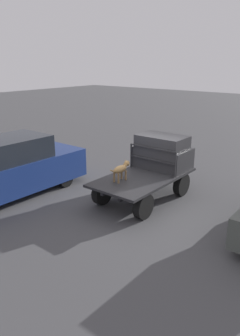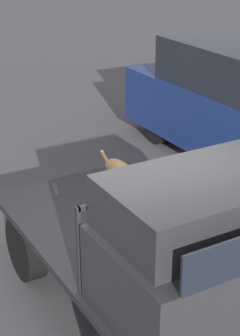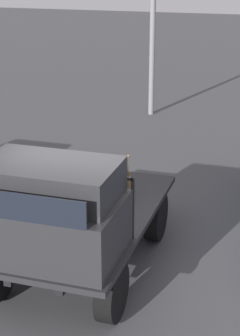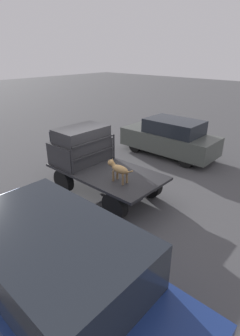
{
  "view_description": "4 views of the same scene",
  "coord_description": "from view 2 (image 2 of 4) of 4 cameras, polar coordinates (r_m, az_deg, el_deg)",
  "views": [
    {
      "loc": [
        -8.57,
        -5.92,
        4.54
      ],
      "look_at": [
        -0.88,
        0.3,
        1.3
      ],
      "focal_mm": 35.0,
      "sensor_mm": 36.0,
      "label": 1
    },
    {
      "loc": [
        4.38,
        -2.71,
        4.0
      ],
      "look_at": [
        -0.88,
        0.3,
        1.3
      ],
      "focal_mm": 60.0,
      "sensor_mm": 36.0,
      "label": 2
    },
    {
      "loc": [
        7.01,
        2.77,
        4.44
      ],
      "look_at": [
        -0.88,
        0.3,
        1.3
      ],
      "focal_mm": 60.0,
      "sensor_mm": 36.0,
      "label": 3
    },
    {
      "loc": [
        -5.44,
        5.34,
        4.32
      ],
      "look_at": [
        -0.88,
        0.3,
        1.3
      ],
      "focal_mm": 28.0,
      "sensor_mm": 36.0,
      "label": 4
    }
  ],
  "objects": [
    {
      "name": "dog",
      "position": [
        6.6,
        0.3,
        -0.56
      ],
      "size": [
        0.96,
        0.24,
        0.64
      ],
      "rotation": [
        0.0,
        0.0,
        -0.05
      ],
      "color": "brown",
      "rests_on": "flatbed_truck"
    },
    {
      "name": "truck_headboard",
      "position": [
        5.38,
        4.57,
        -4.53
      ],
      "size": [
        0.04,
        1.86,
        0.88
      ],
      "color": "#232326",
      "rests_on": "flatbed_truck"
    },
    {
      "name": "flatbed_truck",
      "position": [
        6.16,
        1.67,
        -9.32
      ],
      "size": [
        3.76,
        1.98,
        0.86
      ],
      "color": "black",
      "rests_on": "ground"
    },
    {
      "name": "ground_plane",
      "position": [
        6.52,
        1.6,
        -13.82
      ],
      "size": [
        80.0,
        80.0,
        0.0
      ],
      "primitive_type": "plane",
      "color": "#474749"
    },
    {
      "name": "truck_cab",
      "position": [
        4.92,
        8.96,
        -7.86
      ],
      "size": [
        1.26,
        1.86,
        1.2
      ],
      "color": "#28282B",
      "rests_on": "flatbed_truck"
    }
  ]
}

